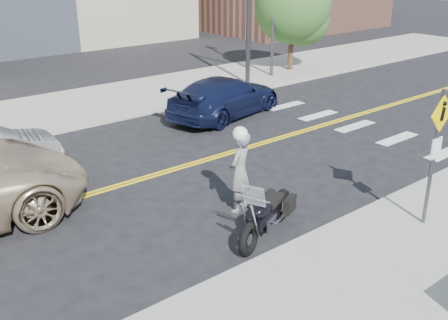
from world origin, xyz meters
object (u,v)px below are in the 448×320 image
at_px(motorcycle, 267,205).
at_px(parked_car_blue, 225,97).
at_px(pedestrian_sign, 436,145).
at_px(motorcyclist, 240,170).

height_order(motorcycle, parked_car_blue, parked_car_blue).
height_order(pedestrian_sign, parked_car_blue, pedestrian_sign).
bearing_deg(motorcyclist, motorcycle, 52.63).
bearing_deg(motorcycle, pedestrian_sign, -57.32).
bearing_deg(motorcyclist, pedestrian_sign, 105.14).
bearing_deg(pedestrian_sign, parked_car_blue, 77.53).
bearing_deg(parked_car_blue, pedestrian_sign, 154.30).
bearing_deg(motorcycle, motorcyclist, 53.26).
xyz_separation_m(pedestrian_sign, parked_car_blue, (2.08, 9.40, -1.23)).
xyz_separation_m(motorcyclist, motorcycle, (-0.32, -1.25, -0.32)).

